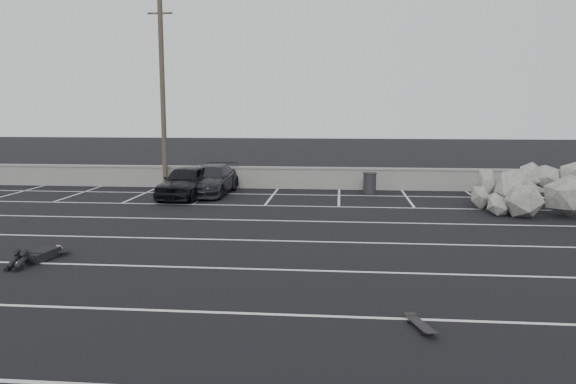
# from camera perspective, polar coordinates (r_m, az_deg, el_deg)

# --- Properties ---
(ground) EXTENTS (120.00, 120.00, 0.00)m
(ground) POSITION_cam_1_polar(r_m,az_deg,el_deg) (14.38, -11.29, -7.49)
(ground) COLOR black
(ground) RESTS_ON ground
(seawall) EXTENTS (50.00, 0.45, 1.06)m
(seawall) POSITION_cam_1_polar(r_m,az_deg,el_deg) (27.73, -3.06, 1.53)
(seawall) COLOR gray
(seawall) RESTS_ON ground
(stall_lines) EXTENTS (36.00, 20.05, 0.01)m
(stall_lines) POSITION_cam_1_polar(r_m,az_deg,el_deg) (18.53, -7.65, -3.76)
(stall_lines) COLOR silver
(stall_lines) RESTS_ON ground
(car_left) EXTENTS (2.03, 4.33, 1.43)m
(car_left) POSITION_cam_1_polar(r_m,az_deg,el_deg) (25.07, -10.26, 1.05)
(car_left) COLOR black
(car_left) RESTS_ON ground
(car_right) EXTENTS (2.05, 4.63, 1.32)m
(car_right) POSITION_cam_1_polar(r_m,az_deg,el_deg) (25.97, -7.83, 1.23)
(car_right) COLOR #232329
(car_right) RESTS_ON ground
(utility_pole) EXTENTS (1.19, 0.24, 8.89)m
(utility_pole) POSITION_cam_1_polar(r_m,az_deg,el_deg) (27.76, -12.61, 9.52)
(utility_pole) COLOR #4C4238
(utility_pole) RESTS_ON ground
(trash_bin) EXTENTS (0.79, 0.79, 0.98)m
(trash_bin) POSITION_cam_1_polar(r_m,az_deg,el_deg) (26.15, 8.30, 0.92)
(trash_bin) COLOR #252527
(trash_bin) RESTS_ON ground
(riprap_pile) EXTENTS (5.88, 4.49, 1.45)m
(riprap_pile) POSITION_cam_1_polar(r_m,az_deg,el_deg) (23.43, 24.11, -0.47)
(riprap_pile) COLOR #98958E
(riprap_pile) RESTS_ON ground
(person) EXTENTS (1.81, 2.77, 0.49)m
(person) POSITION_cam_1_polar(r_m,az_deg,el_deg) (16.13, -23.44, -5.39)
(person) COLOR black
(person) RESTS_ON ground
(skateboard) EXTENTS (0.45, 0.85, 0.10)m
(skateboard) POSITION_cam_1_polar(r_m,az_deg,el_deg) (10.61, 13.30, -12.99)
(skateboard) COLOR black
(skateboard) RESTS_ON ground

